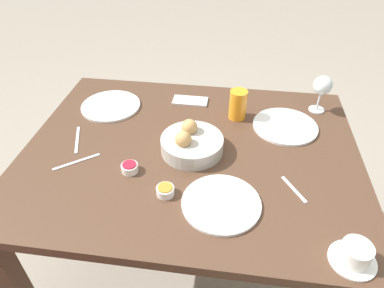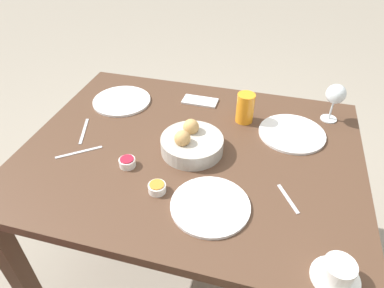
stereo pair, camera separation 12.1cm
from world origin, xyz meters
TOP-DOWN VIEW (x-y plane):
  - ground_plane at (0.00, 0.00)m, footprint 10.00×10.00m
  - dining_table at (0.00, 0.00)m, footprint 1.20×0.94m
  - bread_basket at (-0.00, 0.01)m, footprint 0.22×0.22m
  - plate_near_left at (-0.35, -0.18)m, footprint 0.25×0.25m
  - plate_near_right at (0.38, -0.23)m, footprint 0.25×0.25m
  - plate_far_center at (-0.13, 0.25)m, footprint 0.24×0.24m
  - juice_glass at (-0.16, -0.23)m, footprint 0.07×0.07m
  - wine_glass at (-0.49, -0.33)m, footprint 0.08×0.08m
  - coffee_cup at (-0.47, 0.39)m, footprint 0.12×0.12m
  - jam_bowl_berry at (0.18, 0.14)m, footprint 0.06×0.06m
  - jam_bowl_honey at (0.05, 0.23)m, footprint 0.06×0.06m
  - fork_silver at (0.38, 0.13)m, footprint 0.14×0.11m
  - knife_silver at (0.43, 0.01)m, footprint 0.06×0.16m
  - spoon_coffee at (-0.35, 0.16)m, footprint 0.07×0.11m
  - cell_phone at (0.05, -0.32)m, footprint 0.15×0.08m

SIDE VIEW (x-z plane):
  - ground_plane at x=0.00m, z-range 0.00..0.00m
  - dining_table at x=0.00m, z-range 0.26..0.98m
  - fork_silver at x=0.38m, z-range 0.72..0.72m
  - knife_silver at x=0.43m, z-range 0.72..0.72m
  - spoon_coffee at x=-0.35m, z-range 0.72..0.72m
  - cell_phone at x=0.05m, z-range 0.72..0.72m
  - plate_near_left at x=-0.35m, z-range 0.72..0.73m
  - plate_near_right at x=0.38m, z-range 0.72..0.73m
  - plate_far_center at x=-0.13m, z-range 0.72..0.73m
  - jam_bowl_berry at x=0.18m, z-range 0.71..0.75m
  - jam_bowl_honey at x=0.05m, z-range 0.71..0.75m
  - coffee_cup at x=-0.47m, z-range 0.71..0.77m
  - bread_basket at x=0.00m, z-range 0.70..0.80m
  - juice_glass at x=-0.16m, z-range 0.72..0.84m
  - wine_glass at x=-0.49m, z-range 0.75..0.91m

